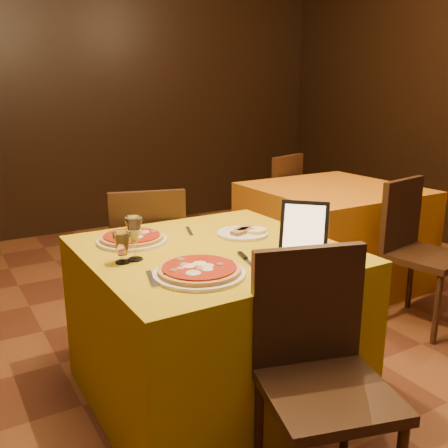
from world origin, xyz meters
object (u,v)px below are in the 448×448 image
chair_main_near (327,392)px  pizza_near (199,271)px  main_table (213,324)px  chair_main_far (146,259)px  chair_side_near (426,256)px  chair_side_far (268,205)px  water_glass (122,248)px  pizza_far (132,239)px  tablet (304,230)px  wine_glass (134,238)px  side_table (331,236)px

chair_main_near → pizza_near: size_ratio=2.54×
main_table → chair_main_far: (0.00, 0.81, 0.08)m
chair_side_near → chair_side_far: size_ratio=1.00×
water_glass → chair_main_far: bearing=62.3°
pizza_far → water_glass: size_ratio=2.52×
chair_main_near → chair_main_far: bearing=106.6°
water_glass → tablet: bearing=-25.0°
main_table → wine_glass: size_ratio=5.79×
chair_side_far → pizza_near: 2.58m
chair_main_far → pizza_near: chair_main_far is taller
pizza_far → side_table: bearing=16.9°
chair_main_far → wine_glass: bearing=81.2°
wine_glass → pizza_far: bearing=72.1°
chair_side_far → wine_glass: size_ratio=4.79×
main_table → side_table: 1.71m
tablet → chair_main_far: bearing=148.9°
chair_main_far → water_glass: chair_main_far is taller
side_table → chair_main_far: chair_main_far is taller
pizza_far → wine_glass: wine_glass is taller
chair_main_far → water_glass: bearing=78.0°
main_table → pizza_near: pizza_near is taller
chair_main_far → chair_main_near: bearing=105.7°
main_table → pizza_far: (-0.28, 0.27, 0.39)m
chair_main_near → chair_side_near: (1.50, 0.76, 0.00)m
chair_main_far → chair_side_far: size_ratio=1.00×
chair_main_far → pizza_far: (-0.28, -0.54, 0.31)m
chair_side_far → chair_main_far: bearing=9.7°
pizza_near → pizza_far: (-0.06, 0.55, 0.00)m
pizza_far → wine_glass: (-0.08, -0.25, 0.08)m
wine_glass → pizza_near: bearing=-63.9°
water_glass → chair_side_near: bearing=-1.1°
chair_main_near → chair_side_near: same height
chair_main_far → chair_side_far: bearing=-135.7°
main_table → pizza_near: size_ratio=3.07×
tablet → main_table: bearing=177.1°
pizza_near → tablet: size_ratio=1.47×
chair_main_near → chair_side_near: size_ratio=1.00×
main_table → chair_side_far: bearing=47.3°
chair_main_far → tablet: (0.27, -1.11, 0.41)m
side_table → tablet: size_ratio=4.51×
chair_main_far → pizza_near: bearing=94.6°
chair_main_near → chair_side_far: 2.84m
side_table → chair_side_far: 0.82m
pizza_far → tablet: bearing=-46.4°
chair_main_near → chair_main_far: (0.00, 1.59, 0.00)m
pizza_near → water_glass: size_ratio=2.76×
side_table → wine_glass: (-1.86, -0.79, 0.47)m
main_table → pizza_near: bearing=-127.9°
pizza_far → chair_side_near: bearing=-9.4°
wine_glass → chair_main_near: bearing=-66.0°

